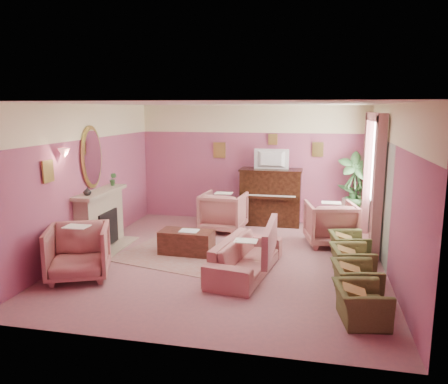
% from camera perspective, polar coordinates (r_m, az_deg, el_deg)
% --- Properties ---
extents(floor, '(5.50, 6.00, 0.01)m').
position_cam_1_polar(floor, '(8.06, 0.39, -8.85)').
color(floor, '#9C646A').
rests_on(floor, ground).
extents(ceiling, '(5.50, 6.00, 0.01)m').
position_cam_1_polar(ceiling, '(7.59, 0.41, 11.47)').
color(ceiling, white).
rests_on(ceiling, wall_back).
extents(wall_back, '(5.50, 0.02, 2.80)m').
position_cam_1_polar(wall_back, '(10.63, 3.67, 3.70)').
color(wall_back, '#81426C').
rests_on(wall_back, floor).
extents(wall_front, '(5.50, 0.02, 2.80)m').
position_cam_1_polar(wall_front, '(4.87, -6.76, -4.91)').
color(wall_front, '#81426C').
rests_on(wall_front, floor).
extents(wall_left, '(0.02, 6.00, 2.80)m').
position_cam_1_polar(wall_left, '(8.68, -17.69, 1.60)').
color(wall_left, '#81426C').
rests_on(wall_left, floor).
extents(wall_right, '(0.02, 6.00, 2.80)m').
position_cam_1_polar(wall_right, '(7.65, 21.02, 0.20)').
color(wall_right, '#81426C').
rests_on(wall_right, floor).
extents(picture_rail_band, '(5.50, 0.01, 0.65)m').
position_cam_1_polar(picture_rail_band, '(10.54, 3.73, 9.50)').
color(picture_rail_band, '#FAF4BC').
rests_on(picture_rail_band, wall_back).
extents(stripe_panel, '(0.01, 3.00, 2.15)m').
position_cam_1_polar(stripe_panel, '(8.97, 19.54, -0.34)').
color(stripe_panel, '#9EA998').
rests_on(stripe_panel, wall_right).
extents(fireplace_surround, '(0.30, 1.40, 1.10)m').
position_cam_1_polar(fireplace_surround, '(8.94, -15.85, -3.60)').
color(fireplace_surround, tan).
rests_on(fireplace_surround, floor).
extents(fireplace_inset, '(0.18, 0.72, 0.68)m').
position_cam_1_polar(fireplace_inset, '(8.93, -15.23, -4.58)').
color(fireplace_inset, black).
rests_on(fireplace_inset, floor).
extents(fire_ember, '(0.06, 0.54, 0.10)m').
position_cam_1_polar(fire_ember, '(8.96, -14.95, -5.71)').
color(fire_ember, '#EB462D').
rests_on(fire_ember, floor).
extents(mantel_shelf, '(0.40, 1.55, 0.07)m').
position_cam_1_polar(mantel_shelf, '(8.81, -15.87, -0.02)').
color(mantel_shelf, tan).
rests_on(mantel_shelf, fireplace_surround).
extents(hearth, '(0.55, 1.50, 0.02)m').
position_cam_1_polar(hearth, '(9.00, -14.54, -7.01)').
color(hearth, tan).
rests_on(hearth, floor).
extents(mirror_frame, '(0.04, 0.72, 1.20)m').
position_cam_1_polar(mirror_frame, '(8.78, -16.91, 4.38)').
color(mirror_frame, tan).
rests_on(mirror_frame, wall_left).
extents(mirror_glass, '(0.01, 0.60, 1.06)m').
position_cam_1_polar(mirror_glass, '(8.76, -16.77, 4.38)').
color(mirror_glass, silver).
rests_on(mirror_glass, wall_left).
extents(sconce_shade, '(0.20, 0.20, 0.16)m').
position_cam_1_polar(sconce_shade, '(7.82, -20.17, 4.77)').
color(sconce_shade, '#EF8980').
rests_on(sconce_shade, wall_left).
extents(piano, '(1.40, 0.60, 1.30)m').
position_cam_1_polar(piano, '(10.38, 6.09, -0.71)').
color(piano, black).
rests_on(piano, floor).
extents(piano_keyshelf, '(1.30, 0.12, 0.06)m').
position_cam_1_polar(piano_keyshelf, '(10.02, 5.89, -0.71)').
color(piano_keyshelf, black).
rests_on(piano_keyshelf, piano).
extents(piano_keys, '(1.20, 0.08, 0.02)m').
position_cam_1_polar(piano_keys, '(10.01, 5.90, -0.49)').
color(piano_keys, beige).
rests_on(piano_keys, piano).
extents(piano_top, '(1.45, 0.65, 0.04)m').
position_cam_1_polar(piano_top, '(10.26, 6.17, 2.90)').
color(piano_top, black).
rests_on(piano_top, piano).
extents(television, '(0.80, 0.12, 0.48)m').
position_cam_1_polar(television, '(10.18, 6.17, 4.48)').
color(television, black).
rests_on(television, piano).
extents(print_back_left, '(0.30, 0.03, 0.38)m').
position_cam_1_polar(print_back_left, '(10.70, -0.60, 5.50)').
color(print_back_left, tan).
rests_on(print_back_left, wall_back).
extents(print_back_right, '(0.26, 0.03, 0.34)m').
position_cam_1_polar(print_back_right, '(10.44, 12.15, 5.45)').
color(print_back_right, tan).
rests_on(print_back_right, wall_back).
extents(print_back_mid, '(0.22, 0.03, 0.26)m').
position_cam_1_polar(print_back_mid, '(10.47, 6.41, 6.85)').
color(print_back_mid, tan).
rests_on(print_back_mid, wall_back).
extents(print_left_wall, '(0.03, 0.28, 0.36)m').
position_cam_1_polar(print_left_wall, '(7.61, -22.00, 2.52)').
color(print_left_wall, tan).
rests_on(print_left_wall, wall_left).
extents(window_blind, '(0.03, 1.40, 1.80)m').
position_cam_1_polar(window_blind, '(9.12, 19.37, 3.83)').
color(window_blind, white).
rests_on(window_blind, wall_right).
extents(curtain_left, '(0.16, 0.34, 2.60)m').
position_cam_1_polar(curtain_left, '(8.26, 19.43, 0.34)').
color(curtain_left, '#A96568').
rests_on(curtain_left, floor).
extents(curtain_right, '(0.16, 0.34, 2.60)m').
position_cam_1_polar(curtain_right, '(10.07, 18.14, 2.21)').
color(curtain_right, '#A96568').
rests_on(curtain_right, floor).
extents(pelmet, '(0.16, 2.20, 0.16)m').
position_cam_1_polar(pelmet, '(9.05, 19.21, 9.26)').
color(pelmet, '#A96568').
rests_on(pelmet, wall_right).
extents(mantel_plant, '(0.16, 0.16, 0.28)m').
position_cam_1_polar(mantel_plant, '(9.26, -14.29, 1.64)').
color(mantel_plant, '#3F773D').
rests_on(mantel_plant, mantel_shelf).
extents(mantel_vase, '(0.16, 0.16, 0.16)m').
position_cam_1_polar(mantel_vase, '(8.35, -17.44, 0.09)').
color(mantel_vase, '#FAF4BC').
rests_on(mantel_vase, mantel_shelf).
extents(area_rug, '(2.84, 2.32, 0.01)m').
position_cam_1_polar(area_rug, '(8.31, -4.52, -8.24)').
color(area_rug, '#9D7168').
rests_on(area_rug, floor).
extents(coffee_table, '(1.02, 0.54, 0.45)m').
position_cam_1_polar(coffee_table, '(8.35, -4.89, -6.55)').
color(coffee_table, '#482319').
rests_on(coffee_table, floor).
extents(table_paper, '(0.35, 0.28, 0.01)m').
position_cam_1_polar(table_paper, '(8.27, -4.58, -5.06)').
color(table_paper, silver).
rests_on(table_paper, coffee_table).
extents(sofa, '(0.65, 1.96, 0.79)m').
position_cam_1_polar(sofa, '(7.33, 2.85, -7.61)').
color(sofa, '#B36F69').
rests_on(sofa, floor).
extents(sofa_throw, '(0.10, 1.49, 0.55)m').
position_cam_1_polar(sofa_throw, '(7.22, 6.02, -6.26)').
color(sofa_throw, '#A96568').
rests_on(sofa_throw, sofa).
extents(floral_armchair_left, '(0.93, 0.93, 0.97)m').
position_cam_1_polar(floral_armchair_left, '(9.80, -0.07, -2.32)').
color(floral_armchair_left, '#B36F69').
rests_on(floral_armchair_left, floor).
extents(floral_armchair_right, '(0.93, 0.93, 0.97)m').
position_cam_1_polar(floral_armchair_right, '(9.07, 13.72, -3.71)').
color(floral_armchair_right, '#B36F69').
rests_on(floral_armchair_right, floor).
extents(floral_armchair_front, '(0.93, 0.93, 0.97)m').
position_cam_1_polar(floral_armchair_front, '(7.48, -18.53, -7.10)').
color(floral_armchair_front, '#B36F69').
rests_on(floral_armchair_front, floor).
extents(olive_chair_a, '(0.52, 0.74, 0.64)m').
position_cam_1_polar(olive_chair_a, '(6.04, 17.48, -13.08)').
color(olive_chair_a, brown).
rests_on(olive_chair_a, floor).
extents(olive_chair_b, '(0.52, 0.74, 0.64)m').
position_cam_1_polar(olive_chair_b, '(6.80, 16.85, -10.31)').
color(olive_chair_b, brown).
rests_on(olive_chair_b, floor).
extents(olive_chair_c, '(0.52, 0.74, 0.64)m').
position_cam_1_polar(olive_chair_c, '(7.57, 16.35, -8.10)').
color(olive_chair_c, brown).
rests_on(olive_chair_c, floor).
extents(olive_chair_d, '(0.52, 0.74, 0.64)m').
position_cam_1_polar(olive_chair_d, '(8.34, 15.95, -6.29)').
color(olive_chair_d, brown).
rests_on(olive_chair_d, floor).
extents(side_table, '(0.52, 0.52, 0.70)m').
position_cam_1_polar(side_table, '(10.38, 16.47, -2.79)').
color(side_table, white).
rests_on(side_table, floor).
extents(side_plant_big, '(0.30, 0.30, 0.34)m').
position_cam_1_polar(side_plant_big, '(10.28, 16.63, 0.03)').
color(side_plant_big, '#3F773D').
rests_on(side_plant_big, side_table).
extents(side_plant_small, '(0.16, 0.16, 0.28)m').
position_cam_1_polar(side_plant_small, '(10.20, 17.33, -0.26)').
color(side_plant_small, '#3F773D').
rests_on(side_plant_small, side_table).
extents(palm_pot, '(0.34, 0.34, 0.34)m').
position_cam_1_polar(palm_pot, '(10.34, 16.41, -3.88)').
color(palm_pot, '#A35D31').
rests_on(palm_pot, floor).
extents(palm_plant, '(0.76, 0.76, 1.44)m').
position_cam_1_polar(palm_plant, '(10.15, 16.67, 0.99)').
color(palm_plant, '#3F773D').
rests_on(palm_plant, palm_pot).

